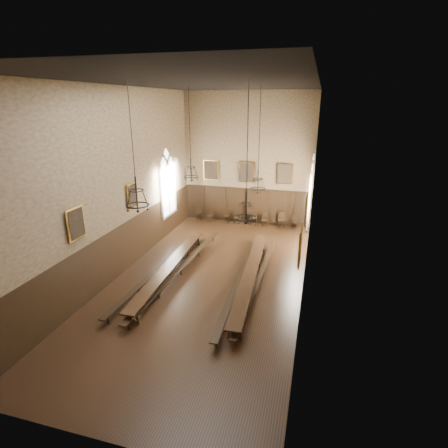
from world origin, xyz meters
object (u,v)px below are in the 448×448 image
at_px(chandelier_back_left, 191,170).
at_px(chandelier_back_right, 258,182).
at_px(chair_3, 237,219).
at_px(bench_right_outer, 258,280).
at_px(chair_0, 199,216).
at_px(bench_left_outer, 162,268).
at_px(chair_2, 226,218).
at_px(chandelier_front_right, 246,208).
at_px(chair_4, 253,221).
at_px(table_left, 171,270).
at_px(bench_left_inner, 181,270).
at_px(table_right, 250,279).
at_px(chandelier_front_left, 137,198).
at_px(chair_5, 265,222).
at_px(chair_1, 210,218).
at_px(bench_right_inner, 240,276).
at_px(chair_6, 282,223).
at_px(chair_7, 294,225).

height_order(chandelier_back_left, chandelier_back_right, same).
relative_size(chair_3, chandelier_back_right, 0.18).
relative_size(bench_right_outer, chair_0, 9.41).
relative_size(bench_left_outer, chair_2, 9.56).
distance_m(bench_right_outer, chandelier_front_right, 5.19).
height_order(chair_3, chair_4, chair_4).
height_order(table_left, chair_4, chair_4).
bearing_deg(bench_left_inner, table_right, -2.50).
relative_size(chair_3, chandelier_front_left, 0.20).
xyz_separation_m(table_left, bench_right_outer, (4.38, 0.24, -0.08)).
bearing_deg(chair_5, chair_1, 166.25).
bearing_deg(chandelier_front_right, chair_0, 117.11).
xyz_separation_m(chair_4, chair_5, (0.83, -0.08, -0.02)).
distance_m(chair_5, chandelier_back_right, 7.30).
bearing_deg(bench_right_inner, chair_1, 116.18).
bearing_deg(chair_4, chair_2, 174.32).
xyz_separation_m(bench_right_inner, chair_1, (-4.12, 8.38, -0.04)).
bearing_deg(chair_4, chandelier_front_left, -108.97).
relative_size(bench_right_outer, chandelier_back_left, 2.09).
xyz_separation_m(chair_6, chandelier_front_right, (-0.25, -11.36, 4.34)).
bearing_deg(chair_3, table_right, -75.29).
distance_m(chair_1, chandelier_front_right, 13.09).
relative_size(bench_right_outer, chair_6, 9.26).
height_order(bench_right_inner, chair_4, chair_4).
bearing_deg(bench_left_outer, chair_1, 90.64).
relative_size(chair_5, chandelier_front_left, 0.19).
height_order(table_right, chandelier_front_right, chandelier_front_right).
bearing_deg(chair_6, chair_4, 164.68).
distance_m(chair_0, chandelier_front_left, 12.29).
height_order(bench_left_outer, bench_left_inner, bench_left_inner).
height_order(bench_left_outer, chandelier_front_right, chandelier_front_right).
relative_size(chair_3, chair_5, 1.01).
bearing_deg(chandelier_back_right, chandelier_front_right, -84.75).
height_order(chair_5, chair_7, chair_5).
bearing_deg(chair_1, chair_7, 15.96).
height_order(bench_right_outer, chair_5, chair_5).
distance_m(chair_4, chandelier_front_left, 12.46).
height_order(chair_0, chandelier_back_left, chandelier_back_left).
relative_size(bench_left_outer, chair_1, 11.44).
bearing_deg(chandelier_front_left, bench_left_outer, 100.27).
bearing_deg(chandelier_front_right, bench_right_inner, 105.68).
distance_m(bench_right_outer, chair_0, 10.41).
distance_m(chair_1, chair_7, 6.04).
height_order(chandelier_back_right, chandelier_front_right, same).
bearing_deg(chair_6, chair_5, 169.31).
relative_size(chair_5, chair_6, 0.88).
bearing_deg(chair_6, chandelier_back_right, -113.12).
distance_m(chair_0, chair_4, 4.07).
xyz_separation_m(bench_right_outer, chandelier_back_right, (-0.60, 2.49, 4.18)).
relative_size(chandelier_back_left, chandelier_front_right, 0.95).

